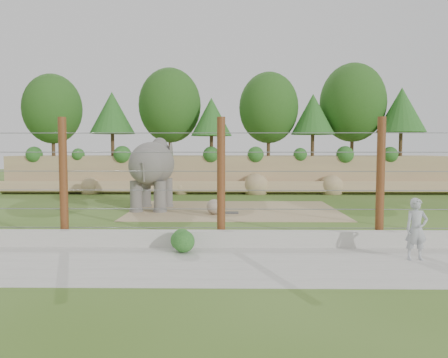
{
  "coord_description": "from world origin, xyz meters",
  "views": [
    {
      "loc": [
        0.28,
        -18.2,
        3.01
      ],
      "look_at": [
        0.0,
        2.0,
        1.6
      ],
      "focal_mm": 35.0,
      "sensor_mm": 36.0,
      "label": 1
    }
  ],
  "objects_px": {
    "elephant": "(152,174)",
    "stone_ball": "(214,207)",
    "barrier_fence": "(221,181)",
    "zookeeper": "(416,229)"
  },
  "relations": [
    {
      "from": "zookeeper",
      "to": "barrier_fence",
      "type": "bearing_deg",
      "value": 155.44
    },
    {
      "from": "elephant",
      "to": "stone_ball",
      "type": "height_order",
      "value": "elephant"
    },
    {
      "from": "zookeeper",
      "to": "elephant",
      "type": "bearing_deg",
      "value": 128.76
    },
    {
      "from": "elephant",
      "to": "barrier_fence",
      "type": "distance_m",
      "value": 8.48
    },
    {
      "from": "elephant",
      "to": "stone_ball",
      "type": "relative_size",
      "value": 6.26
    },
    {
      "from": "stone_ball",
      "to": "zookeeper",
      "type": "distance_m",
      "value": 9.89
    },
    {
      "from": "elephant",
      "to": "stone_ball",
      "type": "xyz_separation_m",
      "value": [
        3.12,
        -1.68,
        -1.38
      ]
    },
    {
      "from": "stone_ball",
      "to": "barrier_fence",
      "type": "height_order",
      "value": "barrier_fence"
    },
    {
      "from": "barrier_fence",
      "to": "stone_ball",
      "type": "bearing_deg",
      "value": 94.22
    },
    {
      "from": "stone_ball",
      "to": "barrier_fence",
      "type": "xyz_separation_m",
      "value": [
        0.44,
        -6.01,
        1.63
      ]
    }
  ]
}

